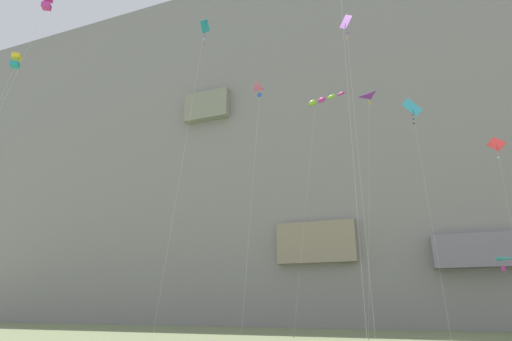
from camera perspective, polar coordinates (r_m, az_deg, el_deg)
The scene contains 11 objects.
cliff_face at distance 82.33m, azimuth 9.67°, elevation 4.13°, with size 180.00×26.20×69.51m.
kite_diamond_near_cliff at distance 48.80m, azimuth 21.34°, elevation 7.95°, with size 2.20×4.27×25.68m.
kite_box_front_field at distance 50.06m, azimuth -27.59°, elevation 20.30°, with size 2.82×5.07×33.88m.
kite_diamond_mid_left at distance 54.64m, azimuth 31.04°, elevation 2.69°, with size 1.87×1.79×22.19m.
kite_diamond_low_right at distance 38.00m, azimuth 12.75°, elevation 18.85°, with size 1.39×2.24×27.95m.
kite_delta_mid_right at distance 45.16m, azimuth 1.12°, elevation 10.31°, with size 2.39×3.86×25.67m.
kite_diamond_far_right at distance 42.78m, azimuth -7.48°, elevation 18.47°, with size 2.84×2.26×31.04m.
kite_delta_low_center at distance 54.67m, azimuth 16.04°, elevation 8.69°, with size 3.41×6.09×28.32m.
kite_delta_high_right at distance 49.37m, azimuth 31.32°, elevation -11.81°, with size 4.06×4.65×7.07m.
kite_windsock_high_left at distance 54.29m, azimuth 9.21°, elevation 9.79°, with size 7.25×4.34×29.41m.
kite_box_upper_mid at distance 50.24m, azimuth -30.99°, elevation 13.13°, with size 1.03×5.35×28.28m.
Camera 1 is at (13.35, -10.86, 3.16)m, focal length 28.16 mm.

